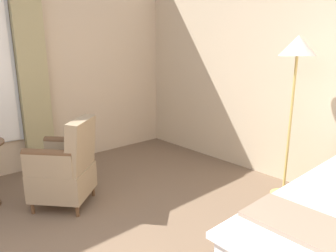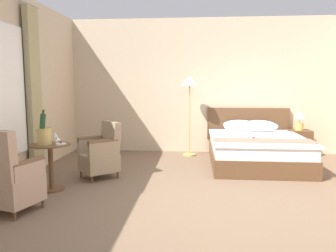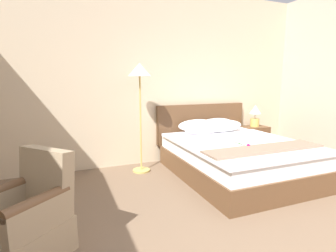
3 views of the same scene
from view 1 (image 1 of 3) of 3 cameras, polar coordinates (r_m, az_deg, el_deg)
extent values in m
cube|color=tan|center=(4.27, -24.52, 10.68)|extent=(0.10, 0.36, 2.85)
cylinder|color=tan|center=(3.69, 21.03, -12.15)|extent=(0.28, 0.28, 0.03)
cylinder|color=tan|center=(3.43, 22.15, -0.49)|extent=(0.03, 0.03, 1.51)
cone|color=silver|center=(3.34, 23.53, 13.87)|extent=(0.36, 0.36, 0.20)
cylinder|color=brown|center=(3.74, -20.90, -11.05)|extent=(0.04, 0.04, 0.12)
cylinder|color=brown|center=(3.39, -24.38, -14.05)|extent=(0.04, 0.04, 0.12)
cylinder|color=brown|center=(3.55, -14.06, -11.84)|extent=(0.04, 0.04, 0.12)
cylinder|color=brown|center=(3.19, -16.91, -15.19)|extent=(0.04, 0.04, 0.12)
cube|color=#9A8365|center=(3.37, -19.35, -9.87)|extent=(0.76, 0.75, 0.29)
cube|color=#9A8365|center=(3.14, -16.28, -3.46)|extent=(0.46, 0.48, 0.54)
cube|color=#9A8365|center=(3.47, -18.50, -4.54)|extent=(0.43, 0.40, 0.23)
cylinder|color=brown|center=(3.44, -18.65, -2.70)|extent=(0.43, 0.40, 0.09)
cube|color=#9A8365|center=(3.11, -21.75, -6.95)|extent=(0.43, 0.40, 0.23)
cylinder|color=brown|center=(3.08, -21.95, -4.93)|extent=(0.43, 0.40, 0.09)
camera|label=2|loc=(4.31, -113.76, -6.26)|focal=35.00mm
camera|label=3|loc=(2.75, -62.88, 3.98)|focal=28.00mm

